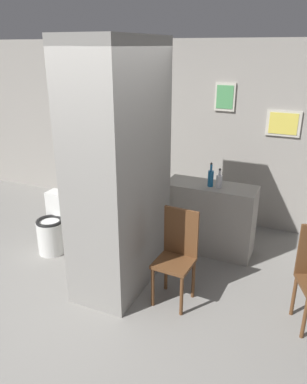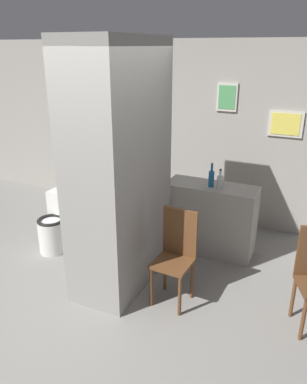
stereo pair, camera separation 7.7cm
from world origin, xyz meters
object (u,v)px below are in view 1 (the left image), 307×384
Objects in this scene: chair_near_pillar at (177,253)px; bicycle at (126,201)px; toilet at (53,227)px; bottle_tall at (211,178)px.

chair_near_pillar is 1.89m from bicycle.
chair_near_pillar is at bearing -9.28° from toilet.
bottle_tall is at bearing 23.09° from toilet.
toilet is 1.84m from chair_near_pillar.
chair_near_pillar reaches higher than bicycle.
chair_near_pillar is at bearing -46.16° from bicycle.
bottle_tall reaches higher than toilet.
toilet is at bearing -156.91° from bottle_tall.
toilet is 2.10m from bottle_tall.
bottle_tall is (0.02, 1.07, 0.47)m from chair_near_pillar.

